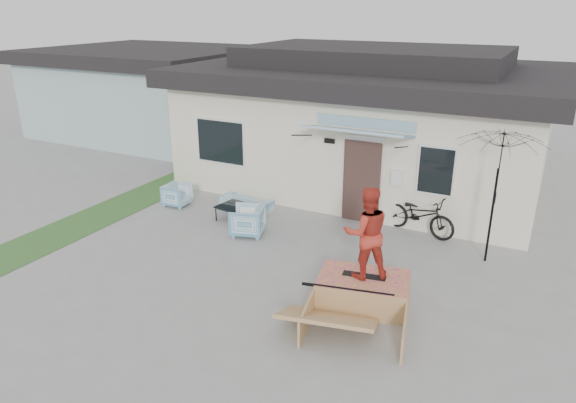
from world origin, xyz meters
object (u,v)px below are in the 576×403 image
at_px(patio_umbrella, 496,185).
at_px(coffee_table, 234,212).
at_px(bicycle, 420,211).
at_px(skate_ramp, 363,291).
at_px(armchair_left, 177,194).
at_px(skater, 367,231).
at_px(armchair_right, 247,219).
at_px(skateboard, 364,275).
at_px(loveseat, 247,199).

bearing_deg(patio_umbrella, coffee_table, -175.38).
bearing_deg(bicycle, skate_ramp, -167.26).
distance_m(armchair_left, skater, 6.83).
relative_size(armchair_right, bicycle, 0.42).
bearing_deg(skateboard, patio_umbrella, 48.45).
bearing_deg(armchair_left, loveseat, -73.44).
distance_m(armchair_left, armchair_right, 2.85).
distance_m(bicycle, skater, 3.73).
relative_size(armchair_right, patio_umbrella, 0.35).
distance_m(loveseat, bicycle, 4.61).
height_order(loveseat, coffee_table, loveseat).
height_order(armchair_left, skater, skater).
distance_m(skateboard, skater, 0.88).
bearing_deg(armchair_right, skate_ramp, 46.28).
xyz_separation_m(loveseat, skater, (4.45, -3.13, 1.17)).
xyz_separation_m(armchair_left, skateboard, (6.27, -2.46, 0.24)).
bearing_deg(skater, skate_ramp, 68.73).
bearing_deg(skateboard, bicycle, 78.85).
xyz_separation_m(bicycle, patio_umbrella, (1.67, -0.79, 1.16)).
xyz_separation_m(armchair_left, patio_umbrella, (8.06, 0.37, 1.42)).
relative_size(armchair_left, bicycle, 0.36).
relative_size(loveseat, bicycle, 0.78).
height_order(armchair_right, skateboard, armchair_right).
bearing_deg(skater, armchair_left, -54.72).
height_order(loveseat, skateboard, skateboard).
xyz_separation_m(armchair_right, skateboard, (3.54, -1.68, 0.18)).
distance_m(patio_umbrella, skater, 3.36).
bearing_deg(coffee_table, bicycle, 16.08).
bearing_deg(armchair_right, bicycle, 100.34).
bearing_deg(armchair_left, skateboard, -114.98).
height_order(bicycle, patio_umbrella, patio_umbrella).
distance_m(armchair_right, patio_umbrella, 5.62).
distance_m(loveseat, skateboard, 5.45).
bearing_deg(loveseat, bicycle, -171.03).
bearing_deg(coffee_table, loveseat, 97.51).
height_order(armchair_left, armchair_right, armchair_right).
xyz_separation_m(armchair_right, skate_ramp, (3.55, -1.73, -0.11)).
xyz_separation_m(skate_ramp, skater, (-0.01, 0.05, 1.18)).
relative_size(loveseat, armchair_right, 1.86).
height_order(armchair_left, skate_ramp, armchair_left).
relative_size(armchair_right, skater, 0.45).
relative_size(armchair_left, patio_umbrella, 0.30).
bearing_deg(loveseat, armchair_right, 124.97).
bearing_deg(coffee_table, skateboard, -28.28).
bearing_deg(loveseat, armchair_left, 22.90).
height_order(skateboard, skater, skater).
height_order(coffee_table, patio_umbrella, patio_umbrella).
xyz_separation_m(armchair_right, patio_umbrella, (5.33, 1.16, 1.36)).
relative_size(armchair_left, skateboard, 0.84).
height_order(patio_umbrella, skateboard, patio_umbrella).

